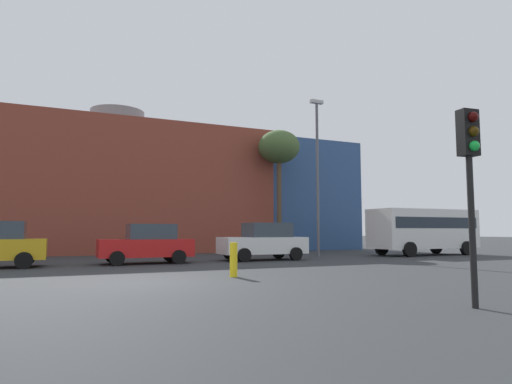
{
  "coord_description": "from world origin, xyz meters",
  "views": [
    {
      "loc": [
        -2.31,
        -12.63,
        1.43
      ],
      "look_at": [
        5.82,
        5.64,
        3.21
      ],
      "focal_mm": 30.9,
      "sensor_mm": 36.0,
      "label": 1
    }
  ],
  "objects": [
    {
      "name": "bollard_yellow_0",
      "position": [
        2.72,
        0.41,
        0.54
      ],
      "size": [
        0.24,
        0.24,
        1.08
      ],
      "primitive_type": "cylinder",
      "color": "yellow",
      "rests_on": "ground_plane"
    },
    {
      "name": "street_lamp",
      "position": [
        11.17,
        8.94,
        5.08
      ],
      "size": [
        0.8,
        0.24,
        9.08
      ],
      "color": "#59595E",
      "rests_on": "ground_plane"
    },
    {
      "name": "parked_car_2",
      "position": [
        1.25,
        7.31,
        0.87
      ],
      "size": [
        4.03,
        1.98,
        1.75
      ],
      "rotation": [
        0.0,
        0.0,
        3.14
      ],
      "color": "red",
      "rests_on": "ground_plane"
    },
    {
      "name": "ground_plane",
      "position": [
        0.0,
        0.0,
        0.0
      ],
      "size": [
        200.0,
        200.0,
        0.0
      ],
      "primitive_type": "plane",
      "color": "#2D3033"
    },
    {
      "name": "bare_tree_0",
      "position": [
        11.18,
        13.82,
        7.04
      ],
      "size": [
        2.83,
        2.83,
        8.31
      ],
      "color": "brown",
      "rests_on": "ground_plane"
    },
    {
      "name": "traffic_light_near_right",
      "position": [
        4.8,
        -6.71,
        2.77
      ],
      "size": [
        0.38,
        0.38,
        3.76
      ],
      "rotation": [
        0.0,
        0.0,
        -1.68
      ],
      "color": "black",
      "rests_on": "ground_plane"
    },
    {
      "name": "building_backdrop",
      "position": [
        1.43,
        22.0,
        4.32
      ],
      "size": [
        36.14,
        13.84,
        10.61
      ],
      "color": "brown",
      "rests_on": "ground_plane"
    },
    {
      "name": "white_bus",
      "position": [
        17.71,
        7.56,
        1.62
      ],
      "size": [
        6.8,
        2.62,
        2.72
      ],
      "rotation": [
        0.0,
        0.0,
        3.14
      ],
      "color": "white",
      "rests_on": "ground_plane"
    },
    {
      "name": "parked_car_3",
      "position": [
        6.98,
        7.31,
        0.92
      ],
      "size": [
        4.25,
        2.09,
        1.84
      ],
      "rotation": [
        0.0,
        0.0,
        3.14
      ],
      "color": "white",
      "rests_on": "ground_plane"
    }
  ]
}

